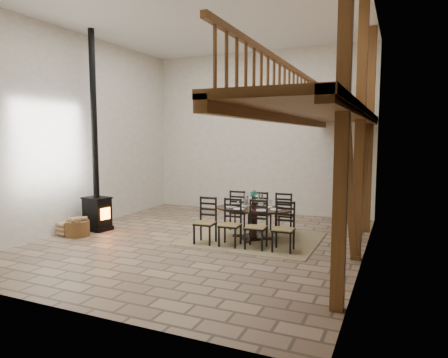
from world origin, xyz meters
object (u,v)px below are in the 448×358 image
at_px(wood_stove, 96,186).
at_px(log_stack, 67,228).
at_px(log_basket, 77,228).
at_px(dining_table, 252,224).

distance_m(wood_stove, log_stack, 1.23).
relative_size(log_basket, log_stack, 1.16).
xyz_separation_m(log_basket, log_stack, (-0.31, -0.01, -0.04)).
bearing_deg(log_basket, dining_table, 18.80).
bearing_deg(dining_table, wood_stove, -173.92).
height_order(dining_table, wood_stove, wood_stove).
height_order(wood_stove, log_stack, wood_stove).
bearing_deg(log_stack, wood_stove, 65.36).
relative_size(wood_stove, log_stack, 10.32).
bearing_deg(log_stack, dining_table, 17.63).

